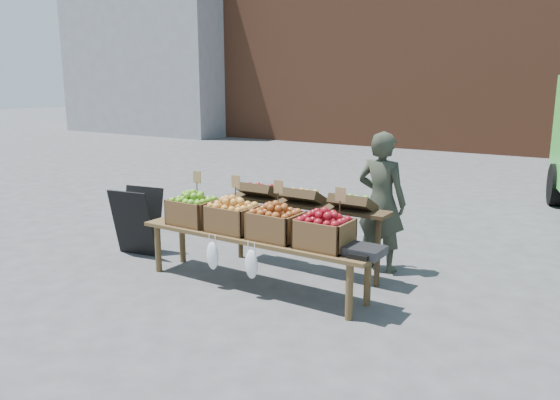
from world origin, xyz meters
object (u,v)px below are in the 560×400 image
Objects in this scene: vendor at (381,202)px; crate_russet_pears at (233,218)px; display_bench at (254,261)px; weighing_scale at (365,251)px; crate_green_apples at (324,234)px; chalkboard_sign at (137,221)px; crate_golden_apples at (193,212)px; back_table at (304,227)px; crate_red_apples at (276,225)px.

vendor reaches higher than crate_russet_pears.
crate_russet_pears reaches higher than display_bench.
weighing_scale is (1.52, 0.00, -0.10)m from crate_russet_pears.
crate_russet_pears and crate_green_apples have the same top height.
crate_golden_apples is (1.06, -0.13, 0.29)m from chalkboard_sign.
weighing_scale is (0.43, 0.00, -0.10)m from crate_green_apples.
crate_green_apples reaches higher than weighing_scale.
crate_russet_pears is at bearing 180.00° from display_bench.
back_table is at bearing 76.04° from display_bench.
crate_green_apples is 1.47× the size of weighing_scale.
chalkboard_sign is 1.11m from crate_golden_apples.
crate_golden_apples is at bearing 180.00° from display_bench.
back_table is 0.87m from crate_russet_pears.
display_bench is 1.29m from weighing_scale.
display_bench is 5.40× the size of crate_green_apples.
crate_golden_apples and crate_green_apples have the same top height.
display_bench is at bearing 180.00° from crate_red_apples.
display_bench is at bearing 0.00° from crate_russet_pears.
crate_green_apples is at bearing -11.87° from chalkboard_sign.
crate_green_apples is (1.10, 0.00, 0.00)m from crate_russet_pears.
back_table is at bearing 146.09° from weighing_scale.
crate_green_apples is (2.71, -0.13, 0.29)m from chalkboard_sign.
chalkboard_sign is 2.18m from crate_red_apples.
chalkboard_sign is at bearing 177.62° from weighing_scale.
chalkboard_sign is 1.64m from crate_russet_pears.
vendor is 0.59× the size of display_bench.
chalkboard_sign is 1.70× the size of crate_green_apples.
crate_red_apples and crate_green_apples have the same top height.
crate_red_apples is (2.16, -0.13, 0.29)m from chalkboard_sign.
crate_golden_apples is at bearing 180.00° from crate_russet_pears.
crate_green_apples is (-0.06, -1.24, -0.09)m from vendor.
chalkboard_sign is at bearing 176.55° from crate_red_apples.
back_table is 0.99m from crate_green_apples.
crate_red_apples is at bearing 0.00° from crate_golden_apples.
crate_russet_pears is at bearing 50.79° from vendor.
crate_red_apples is at bearing 0.00° from crate_russet_pears.
vendor is 1.70m from crate_russet_pears.
display_bench is 0.93m from crate_green_apples.
display_bench is 0.51m from crate_russet_pears.
vendor reaches higher than weighing_scale.
vendor is 3.19× the size of crate_russet_pears.
crate_golden_apples is 1.00× the size of crate_russet_pears.
crate_russet_pears is 1.53m from weighing_scale.
crate_golden_apples is 1.47× the size of weighing_scale.
crate_green_apples is at bearing 0.00° from crate_golden_apples.
crate_russet_pears is at bearing -122.24° from back_table.
weighing_scale is at bearing -33.91° from back_table.
crate_red_apples is (-0.61, -1.24, -0.09)m from vendor.
chalkboard_sign and crate_red_apples have the same top height.
crate_red_apples is 1.00× the size of crate_green_apples.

